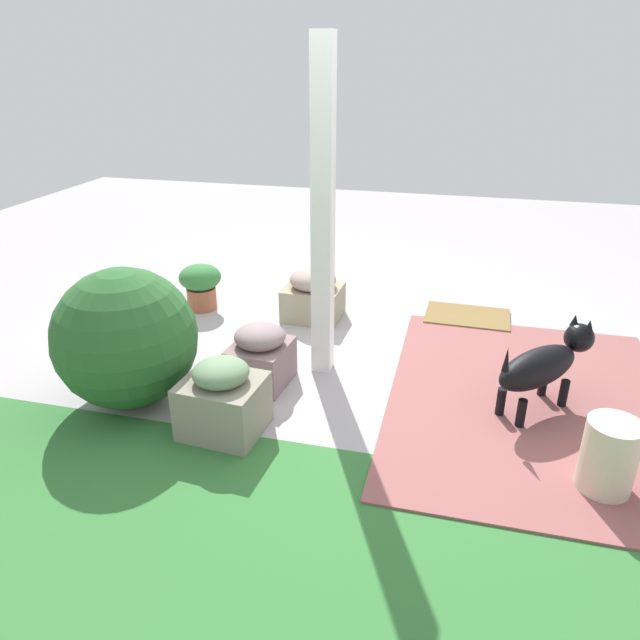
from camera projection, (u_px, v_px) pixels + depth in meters
ground_plane at (362, 367)px, 4.28m from camera, size 12.00×12.00×0.00m
brick_path at (530, 402)px, 3.83m from camera, size 1.80×2.40×0.02m
lawn_patch at (99, 637)px, 2.29m from camera, size 5.20×2.80×0.01m
porch_pillar at (323, 219)px, 3.81m from camera, size 0.13×0.13×2.21m
stone_planter_nearest at (313, 295)px, 4.99m from camera, size 0.49×0.43×0.44m
stone_planter_mid at (261, 356)px, 3.99m from camera, size 0.41×0.45×0.43m
stone_planter_far at (223, 399)px, 3.47m from camera, size 0.50×0.45×0.48m
round_shrub at (126, 338)px, 3.69m from camera, size 0.90×0.90×0.90m
terracotta_pot_broad at (201, 284)px, 5.17m from camera, size 0.37×0.37×0.41m
dog at (544, 364)px, 3.64m from camera, size 0.66×0.70×0.56m
ceramic_urn at (609, 457)px, 2.99m from camera, size 0.28×0.28×0.41m
doormat at (467, 317)px, 5.06m from camera, size 0.72×0.49×0.03m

